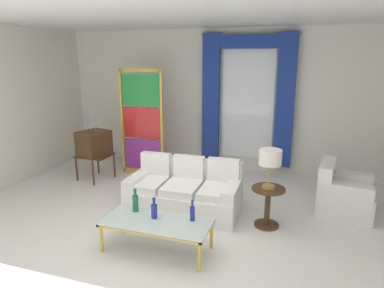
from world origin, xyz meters
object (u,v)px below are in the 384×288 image
(bottle_amber_squat, at_px, (192,212))
(vintage_tv, at_px, (94,144))
(round_side_table, at_px, (268,203))
(peacock_figurine, at_px, (151,170))
(armchair_white, at_px, (342,195))
(coffee_table, at_px, (157,224))
(table_lamp_brass, at_px, (270,159))
(bottle_crystal_tall, at_px, (154,210))
(couch_white_long, at_px, (186,192))
(stained_glass_divider, at_px, (142,125))
(bottle_blue_decanter, at_px, (135,202))

(bottle_amber_squat, height_order, vintage_tv, vintage_tv)
(round_side_table, bearing_deg, peacock_figurine, 153.20)
(armchair_white, bearing_deg, coffee_table, -139.72)
(peacock_figurine, height_order, table_lamp_brass, table_lamp_brass)
(bottle_crystal_tall, xyz_separation_m, peacock_figurine, (-1.11, 2.27, -0.30))
(bottle_amber_squat, bearing_deg, couch_white_long, 113.48)
(bottle_crystal_tall, bearing_deg, stained_glass_divider, 119.12)
(armchair_white, height_order, peacock_figurine, armchair_white)
(bottle_crystal_tall, bearing_deg, armchair_white, 38.50)
(couch_white_long, distance_m, armchair_white, 2.50)
(coffee_table, distance_m, armchair_white, 3.06)
(armchair_white, distance_m, table_lamp_brass, 1.56)
(bottle_crystal_tall, bearing_deg, vintage_tv, 138.01)
(stained_glass_divider, distance_m, round_side_table, 3.23)
(coffee_table, bearing_deg, armchair_white, 40.28)
(peacock_figurine, xyz_separation_m, table_lamp_brass, (2.43, -1.23, 0.81))
(coffee_table, height_order, peacock_figurine, peacock_figurine)
(coffee_table, relative_size, bottle_crystal_tall, 4.83)
(armchair_white, xyz_separation_m, table_lamp_brass, (-1.07, -0.86, 0.74))
(stained_glass_divider, relative_size, round_side_table, 3.70)
(coffee_table, bearing_deg, round_side_table, 41.46)
(table_lamp_brass, bearing_deg, bottle_blue_decanter, -150.25)
(armchair_white, bearing_deg, bottle_crystal_tall, -141.50)
(armchair_white, xyz_separation_m, peacock_figurine, (-3.51, 0.36, -0.07))
(coffee_table, height_order, stained_glass_divider, stained_glass_divider)
(bottle_blue_decanter, height_order, vintage_tv, vintage_tv)
(vintage_tv, bearing_deg, coffee_table, -42.19)
(couch_white_long, height_order, table_lamp_brass, table_lamp_brass)
(couch_white_long, distance_m, stained_glass_divider, 2.12)
(couch_white_long, xyz_separation_m, bottle_crystal_tall, (-0.00, -1.20, 0.22))
(couch_white_long, xyz_separation_m, vintage_tv, (-2.22, 0.79, 0.42))
(vintage_tv, bearing_deg, bottle_blue_decanter, -44.94)
(bottle_blue_decanter, xyz_separation_m, peacock_figurine, (-0.79, 2.17, -0.32))
(round_side_table, distance_m, table_lamp_brass, 0.67)
(coffee_table, relative_size, stained_glass_divider, 0.63)
(vintage_tv, height_order, table_lamp_brass, vintage_tv)
(bottle_amber_squat, distance_m, stained_glass_divider, 3.19)
(peacock_figurine, bearing_deg, bottle_crystal_tall, -63.98)
(bottle_blue_decanter, distance_m, bottle_crystal_tall, 0.34)
(bottle_amber_squat, distance_m, table_lamp_brass, 1.37)
(bottle_crystal_tall, relative_size, bottle_amber_squat, 1.02)
(coffee_table, relative_size, round_side_table, 2.32)
(round_side_table, bearing_deg, couch_white_long, 173.17)
(coffee_table, relative_size, bottle_amber_squat, 4.92)
(coffee_table, distance_m, stained_glass_divider, 3.11)
(couch_white_long, xyz_separation_m, coffee_table, (0.06, -1.27, 0.07))
(coffee_table, relative_size, armchair_white, 1.50)
(coffee_table, distance_m, bottle_blue_decanter, 0.45)
(bottle_crystal_tall, height_order, bottle_amber_squat, bottle_crystal_tall)
(peacock_figurine, distance_m, table_lamp_brass, 2.84)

